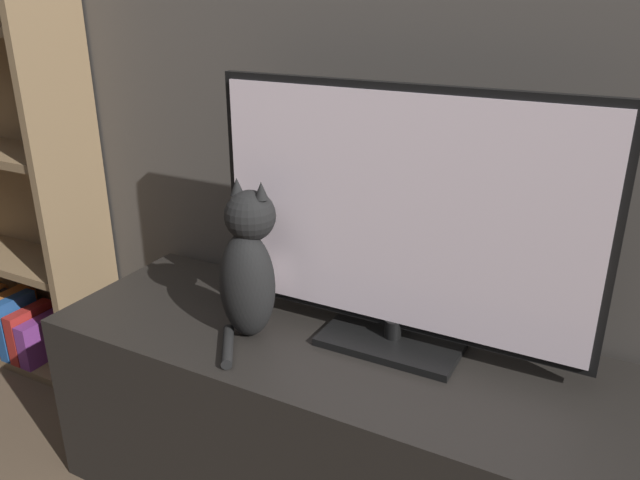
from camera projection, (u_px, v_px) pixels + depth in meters
wall_back at (388, 30)px, 1.60m from camera, size 4.80×0.05×2.60m
tv_stand at (329, 428)px, 1.72m from camera, size 1.54×0.54×0.54m
tv at (399, 223)px, 1.50m from camera, size 0.97×0.22×0.66m
cat at (248, 267)px, 1.61m from camera, size 0.15×0.27×0.42m
bookshelf at (4, 175)px, 2.34m from camera, size 0.81×0.28×1.72m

